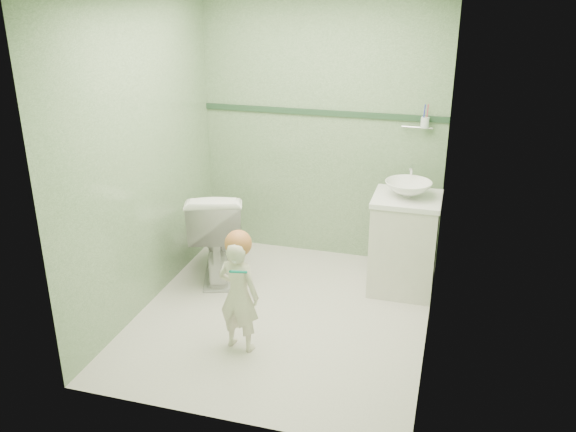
% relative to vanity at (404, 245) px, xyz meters
% --- Properties ---
extents(ground, '(2.50, 2.50, 0.00)m').
position_rel_vanity_xyz_m(ground, '(-0.84, -0.70, -0.40)').
color(ground, beige).
rests_on(ground, ground).
extents(room_shell, '(2.50, 2.54, 2.40)m').
position_rel_vanity_xyz_m(room_shell, '(-0.84, -0.70, 0.80)').
color(room_shell, gray).
rests_on(room_shell, ground).
extents(trim_stripe, '(2.20, 0.02, 0.05)m').
position_rel_vanity_xyz_m(trim_stripe, '(-0.84, 0.54, 0.95)').
color(trim_stripe, '#28472F').
rests_on(trim_stripe, room_shell).
extents(vanity, '(0.52, 0.50, 0.80)m').
position_rel_vanity_xyz_m(vanity, '(0.00, 0.00, 0.00)').
color(vanity, silver).
rests_on(vanity, ground).
extents(counter, '(0.54, 0.52, 0.04)m').
position_rel_vanity_xyz_m(counter, '(0.00, 0.00, 0.41)').
color(counter, white).
rests_on(counter, vanity).
extents(basin, '(0.37, 0.37, 0.13)m').
position_rel_vanity_xyz_m(basin, '(0.00, 0.00, 0.49)').
color(basin, white).
rests_on(basin, counter).
extents(faucet, '(0.03, 0.13, 0.18)m').
position_rel_vanity_xyz_m(faucet, '(0.00, 0.19, 0.57)').
color(faucet, silver).
rests_on(faucet, counter).
extents(cup_holder, '(0.26, 0.07, 0.21)m').
position_rel_vanity_xyz_m(cup_holder, '(0.05, 0.48, 0.93)').
color(cup_holder, silver).
rests_on(cup_holder, room_shell).
extents(toilet, '(0.70, 0.91, 0.82)m').
position_rel_vanity_xyz_m(toilet, '(-1.58, -0.19, 0.01)').
color(toilet, white).
rests_on(toilet, ground).
extents(toddler, '(0.33, 0.25, 0.84)m').
position_rel_vanity_xyz_m(toddler, '(-1.01, -1.20, 0.02)').
color(toddler, white).
rests_on(toddler, ground).
extents(hair_cap, '(0.19, 0.19, 0.19)m').
position_rel_vanity_xyz_m(hair_cap, '(-1.01, -1.17, 0.40)').
color(hair_cap, '#BA6D3B').
rests_on(hair_cap, toddler).
extents(teal_toothbrush, '(0.11, 0.14, 0.08)m').
position_rel_vanity_xyz_m(teal_toothbrush, '(-0.96, -1.33, 0.28)').
color(teal_toothbrush, '#0A7D6F').
rests_on(teal_toothbrush, toddler).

